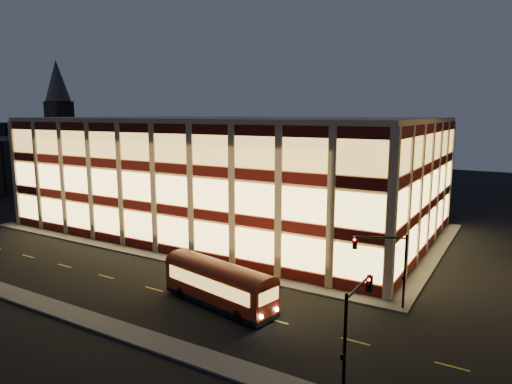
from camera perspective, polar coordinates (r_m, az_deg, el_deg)
The scene contains 10 objects.
ground at distance 48.01m, azimuth -11.18°, elevation -8.63°, with size 200.00×200.00×0.00m, color black.
sidewalk_office_south at distance 50.65m, azimuth -12.98°, elevation -7.63°, with size 54.00×2.00×0.15m, color #514F4C.
sidewalk_office_east at distance 53.40m, azimuth 21.31°, elevation -7.15°, with size 2.00×30.00×0.15m, color #514F4C.
sidewalk_near at distance 39.95m, azimuth -24.03°, elevation -13.06°, with size 100.00×2.00×0.15m, color #514F4C.
office_building at distance 61.27m, azimuth -2.87°, elevation 2.49°, with size 50.45×30.45×14.50m.
church_tower at distance 124.96m, azimuth -23.19°, elevation 6.24°, with size 5.00×5.00×18.00m, color #2D2621.
church_spire at distance 125.08m, azimuth -23.63°, elevation 12.64°, with size 6.00×6.00×10.00m, color #4C473F.
traffic_signal_far at distance 36.64m, azimuth 16.00°, elevation -7.91°, with size 3.79×1.87×6.00m.
traffic_signal_near at distance 26.15m, azimuth 12.23°, elevation -15.03°, with size 0.32×4.45×6.00m.
trolley_bus at distance 36.72m, azimuth -4.65°, elevation -11.08°, with size 10.71×4.70×3.52m.
Camera 1 is at (30.75, -33.68, 15.00)m, focal length 32.00 mm.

